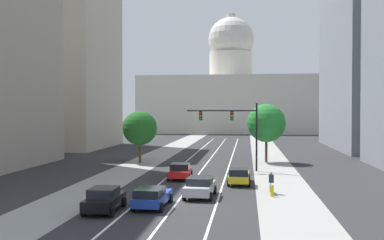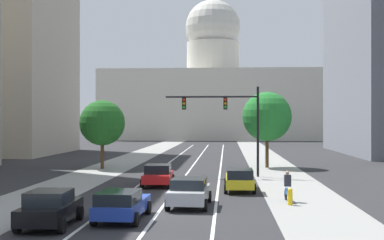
# 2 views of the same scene
# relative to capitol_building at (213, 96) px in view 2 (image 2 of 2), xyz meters

# --- Properties ---
(ground_plane) EXTENTS (400.00, 400.00, 0.00)m
(ground_plane) POSITION_rel_capitol_building_xyz_m (0.00, -62.69, -10.50)
(ground_plane) COLOR #2B2B2D
(sidewalk_left) EXTENTS (4.57, 130.00, 0.01)m
(sidewalk_left) POSITION_rel_capitol_building_xyz_m (-7.84, -67.69, -10.49)
(sidewalk_left) COLOR gray
(sidewalk_left) RESTS_ON ground
(sidewalk_right) EXTENTS (4.57, 130.00, 0.01)m
(sidewalk_right) POSITION_rel_capitol_building_xyz_m (7.84, -67.69, -10.49)
(sidewalk_right) COLOR gray
(sidewalk_right) RESTS_ON ground
(lane_stripe_left) EXTENTS (0.16, 90.00, 0.01)m
(lane_stripe_left) POSITION_rel_capitol_building_xyz_m (-2.78, -77.69, -10.49)
(lane_stripe_left) COLOR white
(lane_stripe_left) RESTS_ON ground
(lane_stripe_center) EXTENTS (0.16, 90.00, 0.01)m
(lane_stripe_center) POSITION_rel_capitol_building_xyz_m (0.00, -77.69, -10.49)
(lane_stripe_center) COLOR white
(lane_stripe_center) RESTS_ON ground
(lane_stripe_right) EXTENTS (0.16, 90.00, 0.01)m
(lane_stripe_right) POSITION_rel_capitol_building_xyz_m (2.78, -77.69, -10.49)
(lane_stripe_right) COLOR white
(lane_stripe_right) RESTS_ON ground
(capitol_building) EXTENTS (51.90, 27.37, 35.33)m
(capitol_building) POSITION_rel_capitol_building_xyz_m (0.00, 0.00, 0.00)
(capitol_building) COLOR beige
(capitol_building) RESTS_ON ground
(car_silver) EXTENTS (2.24, 4.30, 1.52)m
(car_silver) POSITION_rel_capitol_building_xyz_m (1.39, -100.92, -9.70)
(car_silver) COLOR #B2B5BA
(car_silver) RESTS_ON ground
(car_red) EXTENTS (2.21, 4.26, 1.48)m
(car_red) POSITION_rel_capitol_building_xyz_m (-1.39, -92.51, -9.74)
(car_red) COLOR red
(car_red) RESTS_ON ground
(car_yellow) EXTENTS (1.96, 4.59, 1.49)m
(car_yellow) POSITION_rel_capitol_building_xyz_m (4.16, -94.83, -9.73)
(car_yellow) COLOR yellow
(car_yellow) RESTS_ON ground
(car_blue) EXTENTS (2.15, 4.41, 1.41)m
(car_blue) POSITION_rel_capitol_building_xyz_m (-1.40, -104.95, -9.75)
(car_blue) COLOR #1E389E
(car_blue) RESTS_ON ground
(car_black) EXTENTS (2.12, 4.27, 1.56)m
(car_black) POSITION_rel_capitol_building_xyz_m (-4.16, -106.42, -9.70)
(car_black) COLOR black
(car_black) RESTS_ON ground
(traffic_signal_mast) EXTENTS (7.53, 0.39, 7.23)m
(traffic_signal_mast) POSITION_rel_capitol_building_xyz_m (3.59, -86.29, -5.49)
(traffic_signal_mast) COLOR black
(traffic_signal_mast) RESTS_ON ground
(fire_hydrant) EXTENTS (0.26, 0.35, 0.91)m
(fire_hydrant) POSITION_rel_capitol_building_xyz_m (6.72, -100.13, -10.03)
(fire_hydrant) COLOR yellow
(fire_hydrant) RESTS_ON ground
(cyclist) EXTENTS (0.38, 1.70, 1.72)m
(cyclist) POSITION_rel_capitol_building_xyz_m (6.72, -98.94, -9.65)
(cyclist) COLOR black
(cyclist) RESTS_ON ground
(street_tree_mid_left) EXTENTS (4.24, 4.24, 6.42)m
(street_tree_mid_left) POSITION_rel_capitol_building_xyz_m (-8.25, -80.32, -6.21)
(street_tree_mid_left) COLOR #51381E
(street_tree_mid_left) RESTS_ON ground
(street_tree_near_right) EXTENTS (4.74, 4.74, 7.27)m
(street_tree_near_right) POSITION_rel_capitol_building_xyz_m (7.22, -78.05, -5.61)
(street_tree_near_right) COLOR #51381E
(street_tree_near_right) RESTS_ON ground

